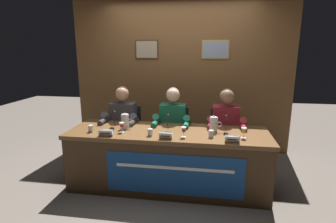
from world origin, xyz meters
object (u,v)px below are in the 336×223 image
(conference_table, at_px, (167,152))
(water_cup_center, at_px, (150,133))
(chair_center, at_px, (174,139))
(nameplate_right, at_px, (232,139))
(juice_glass_center, at_px, (184,130))
(panelist_left, at_px, (122,123))
(water_cup_right, at_px, (211,134))
(microphone_right, at_px, (226,128))
(water_pitcher_left_side, at_px, (125,121))
(chair_right, at_px, (224,141))
(juice_glass_right, at_px, (244,131))
(water_cup_left, at_px, (91,129))
(microphone_left, at_px, (113,123))
(nameplate_center, at_px, (166,136))
(microphone_center, at_px, (167,127))
(water_pitcher_right_side, at_px, (214,125))
(panelist_right, at_px, (226,127))
(nameplate_left, at_px, (106,133))
(juice_glass_left, at_px, (122,125))
(chair_left, at_px, (127,136))
(panelist_center, at_px, (172,125))

(conference_table, xyz_separation_m, water_cup_center, (-0.18, -0.12, 0.28))
(chair_center, xyz_separation_m, nameplate_right, (0.76, -0.91, 0.35))
(juice_glass_center, xyz_separation_m, water_cup_center, (-0.40, -0.01, -0.05))
(conference_table, distance_m, panelist_left, 0.91)
(chair_center, height_order, nameplate_right, chair_center)
(water_cup_right, height_order, microphone_right, microphone_right)
(panelist_left, height_order, water_pitcher_left_side, panelist_left)
(chair_center, height_order, water_cup_center, chair_center)
(chair_center, xyz_separation_m, water_pitcher_left_side, (-0.56, -0.57, 0.40))
(chair_right, xyz_separation_m, juice_glass_right, (0.17, -0.73, 0.39))
(panelist_left, relative_size, water_cup_left, 14.41)
(nameplate_right, bearing_deg, chair_right, 91.89)
(microphone_left, height_order, nameplate_center, microphone_left)
(microphone_center, xyz_separation_m, chair_right, (0.73, 0.66, -0.38))
(water_cup_right, relative_size, water_pitcher_right_side, 0.40)
(microphone_center, relative_size, panelist_right, 0.18)
(panelist_left, distance_m, nameplate_left, 0.71)
(microphone_left, bearing_deg, chair_right, 22.07)
(juice_glass_left, relative_size, nameplate_center, 0.82)
(water_cup_center, xyz_separation_m, juice_glass_right, (1.08, 0.08, 0.05))
(microphone_right, bearing_deg, water_pitcher_left_side, 178.77)
(water_cup_left, bearing_deg, water_cup_center, -2.68)
(chair_center, bearing_deg, microphone_center, -90.07)
(microphone_right, height_order, water_pitcher_left_side, microphone_right)
(chair_center, xyz_separation_m, water_cup_center, (-0.18, -0.81, 0.34))
(water_cup_center, relative_size, water_pitcher_left_side, 0.40)
(chair_center, xyz_separation_m, nameplate_center, (0.02, -0.90, 0.35))
(juice_glass_left, bearing_deg, juice_glass_right, -0.13)
(water_cup_center, bearing_deg, chair_center, 77.49)
(nameplate_left, relative_size, microphone_left, 0.80)
(chair_left, distance_m, microphone_right, 1.61)
(nameplate_center, relative_size, water_cup_center, 1.78)
(panelist_right, distance_m, water_pitcher_right_side, 0.40)
(nameplate_center, bearing_deg, water_cup_left, 172.59)
(water_pitcher_left_side, bearing_deg, nameplate_center, -29.74)
(microphone_left, xyz_separation_m, water_pitcher_left_side, (0.16, 0.02, 0.02))
(panelist_left, distance_m, microphone_left, 0.40)
(chair_left, relative_size, nameplate_left, 5.18)
(chair_center, relative_size, microphone_center, 4.15)
(panelist_center, height_order, nameplate_center, panelist_center)
(panelist_left, relative_size, microphone_left, 5.67)
(nameplate_right, relative_size, water_pitcher_right_side, 0.76)
(conference_table, distance_m, microphone_center, 0.32)
(nameplate_center, xyz_separation_m, water_pitcher_right_side, (0.54, 0.36, 0.05))
(panelist_center, bearing_deg, microphone_right, -29.06)
(conference_table, relative_size, nameplate_right, 15.65)
(juice_glass_left, height_order, nameplate_right, juice_glass_left)
(juice_glass_center, bearing_deg, water_cup_left, 178.67)
(juice_glass_right, bearing_deg, microphone_left, 174.98)
(juice_glass_center, xyz_separation_m, water_cup_right, (0.32, 0.04, -0.05))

